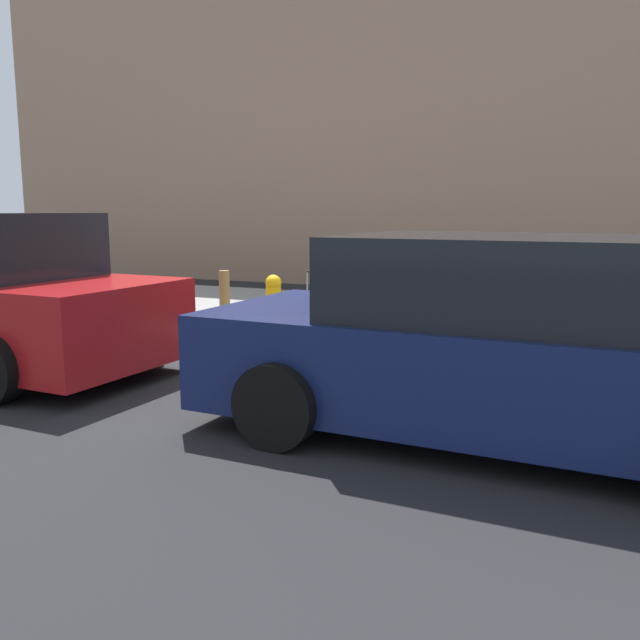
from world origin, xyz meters
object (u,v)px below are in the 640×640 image
Objects in this scene: parked_car_navy_0 at (502,344)px; suitcase_olive_3 at (422,314)px; suitcase_silver_6 at (317,313)px; bollard_post at (225,300)px; suitcase_teal_1 at (506,316)px; fire_hydrant at (274,302)px; parking_meter at (638,281)px; suitcase_black_2 at (463,316)px; suitcase_navy_5 at (352,306)px; suitcase_red_4 at (384,315)px; suitcase_maroon_0 at (549,321)px.

suitcase_olive_3 is at bearing -62.87° from parked_car_navy_0.
suitcase_silver_6 reaches higher than bollard_post.
suitcase_olive_3 is 0.92× the size of suitcase_silver_6.
suitcase_teal_1 is at bearing -175.61° from suitcase_olive_3.
parking_meter reaches higher than fire_hydrant.
parked_car_navy_0 is at bearing 108.35° from suitcase_black_2.
suitcase_olive_3 is at bearing 4.39° from suitcase_teal_1.
suitcase_navy_5 is at bearing 179.20° from suitcase_silver_6.
suitcase_navy_5 is 0.79× the size of parking_meter.
suitcase_silver_6 is at bearing -44.44° from parked_car_navy_0.
suitcase_silver_6 is (2.38, 0.02, -0.12)m from suitcase_teal_1.
suitcase_black_2 is 1.23× the size of bollard_post.
suitcase_black_2 is at bearing -179.32° from suitcase_red_4.
suitcase_red_4 is (1.91, 0.05, -0.05)m from suitcase_maroon_0.
suitcase_navy_5 reaches higher than bollard_post.
suitcase_teal_1 reaches higher than bollard_post.
suitcase_navy_5 reaches higher than suitcase_red_4.
suitcase_navy_5 is (2.38, -0.07, 0.02)m from suitcase_maroon_0.
suitcase_olive_3 is at bearing 179.82° from fire_hydrant.
suitcase_olive_3 is at bearing 6.33° from parking_meter.
suitcase_silver_6 is at bearing -2.35° from suitcase_olive_3.
suitcase_red_4 is 0.73× the size of parking_meter.
suitcase_silver_6 is at bearing -1.44° from suitcase_maroon_0.
parked_car_navy_0 reaches higher than suitcase_silver_6.
suitcase_teal_1 is 1.31× the size of fire_hydrant.
suitcase_black_2 is at bearing 175.72° from suitcase_navy_5.
suitcase_black_2 is 0.50m from suitcase_olive_3.
suitcase_olive_3 is 0.47m from suitcase_red_4.
suitcase_red_4 is at bearing 0.68° from suitcase_black_2.
suitcase_olive_3 is at bearing -0.56° from suitcase_maroon_0.
suitcase_black_2 is 0.96× the size of suitcase_navy_5.
parking_meter is at bearing -176.95° from suitcase_silver_6.
fire_hydrant is (3.47, -0.02, 0.03)m from suitcase_maroon_0.
suitcase_red_4 is 2.84m from parking_meter.
bollard_post is (1.28, 0.20, 0.13)m from suitcase_silver_6.
suitcase_navy_5 is 3.28m from parking_meter.
suitcase_black_2 is 0.96m from suitcase_red_4.
suitcase_red_4 reaches higher than fire_hydrant.
suitcase_teal_1 is 0.97m from suitcase_olive_3.
suitcase_teal_1 is at bearing -179.30° from suitcase_navy_5.
fire_hydrant is 4.32m from parked_car_navy_0.
fire_hydrant is at bearing 4.81° from suitcase_silver_6.
suitcase_red_4 is (0.96, 0.01, -0.05)m from suitcase_black_2.
parking_meter is at bearing -176.70° from fire_hydrant.
bollard_post is at bearing 1.79° from suitcase_maroon_0.
suitcase_maroon_0 is at bearing 17.40° from parking_meter.
suitcase_teal_1 is 0.97× the size of suitcase_navy_5.
parked_car_navy_0 is at bearing 130.23° from suitcase_navy_5.
suitcase_red_4 is at bearing 165.95° from suitcase_navy_5.
suitcase_silver_6 is 0.18× the size of parked_car_navy_0.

